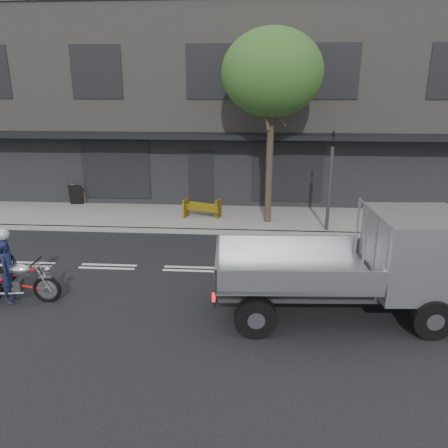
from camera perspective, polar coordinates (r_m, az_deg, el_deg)
ground at (r=12.28m, az=-4.21°, el=-5.90°), size 80.00×80.00×0.00m
sidewalk at (r=16.64m, az=-1.93°, el=0.78°), size 32.00×3.20×0.15m
kerb at (r=15.13m, az=-2.56°, el=-0.97°), size 32.00×0.20×0.15m
building_main at (r=22.52m, az=-0.23°, el=15.34°), size 26.00×10.00×8.00m
street_tree at (r=15.35m, az=6.32°, el=18.95°), size 3.40×3.40×6.74m
traffic_light_pole at (r=15.06m, az=13.61°, el=4.69°), size 0.12×0.12×3.50m
motorcycle at (r=11.38m, az=-25.46°, el=-6.68°), size 2.05×0.60×1.06m
rider at (r=11.36m, az=-26.28°, el=-5.53°), size 0.41×0.59×1.56m
flatbed_ute at (r=10.10m, az=21.31°, el=-3.93°), size 5.38×2.45×2.44m
construction_barrier at (r=16.22m, az=-2.94°, el=1.95°), size 1.42×0.93×0.74m
sandwich_board at (r=19.16m, az=-18.79°, el=3.64°), size 0.58×0.42×0.85m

